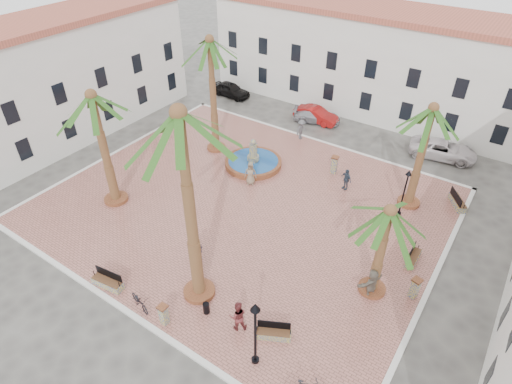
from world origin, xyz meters
TOP-DOWN VIEW (x-y plane):
  - ground at (0.00, 0.00)m, footprint 120.00×120.00m
  - plaza at (0.00, 0.00)m, footprint 26.00×22.00m
  - kerb_n at (0.00, 11.00)m, footprint 26.30×0.30m
  - kerb_s at (0.00, -11.00)m, footprint 26.30×0.30m
  - kerb_e at (13.00, 0.00)m, footprint 0.30×22.30m
  - kerb_w at (-13.00, 0.00)m, footprint 0.30×22.30m
  - building_north at (-0.00, 19.99)m, footprint 30.40×7.40m
  - building_west at (-19.00, 0.00)m, footprint 6.40×24.40m
  - fountain at (-2.33, 4.51)m, footprint 4.50×4.50m
  - palm_nw at (-6.38, 4.89)m, footprint 5.03×5.03m
  - palm_sw at (-7.78, -4.75)m, footprint 5.43×5.43m
  - palm_s at (2.59, -7.89)m, footprint 5.65×5.65m
  - palm_e at (10.37, -2.33)m, footprint 4.89×4.89m
  - palm_ne at (9.52, 6.55)m, footprint 4.99×4.99m
  - bench_s at (-1.97, -10.38)m, footprint 1.98×0.83m
  - bench_se at (7.47, -7.97)m, footprint 1.80×1.28m
  - bench_e at (11.54, 1.14)m, footprint 0.52×1.69m
  - bench_ne at (12.38, 8.23)m, footprint 1.57×1.91m
  - lamppost_s at (7.47, -9.57)m, footprint 0.45×0.45m
  - lamppost_e at (9.36, 5.01)m, footprint 0.39×0.39m
  - bollard_se at (2.41, -10.40)m, footprint 0.46×0.46m
  - bollard_n at (3.44, 7.12)m, footprint 0.58×0.58m
  - bollard_e at (12.40, -1.54)m, footprint 0.59×0.59m
  - litter_bin at (3.76, -8.70)m, footprint 0.35×0.35m
  - cyclist_a at (0.78, -5.86)m, footprint 0.74×0.51m
  - bicycle_a at (0.63, -10.40)m, footprint 1.78×1.00m
  - cyclist_b at (5.69, -8.52)m, footprint 1.14×1.11m
  - pedestrian_fountain_a at (-1.04, 2.28)m, footprint 1.06×0.95m
  - pedestrian_fountain_b at (5.07, 5.67)m, footprint 1.06×0.77m
  - pedestrian_north at (-1.31, 10.40)m, footprint 0.87×1.26m
  - pedestrian_east at (10.40, -2.78)m, footprint 1.23×1.83m
  - car_black at (-12.04, 14.46)m, footprint 4.34×1.89m
  - car_red at (-1.90, 14.29)m, footprint 4.25×1.57m
  - car_silver at (-1.79, 14.28)m, footprint 4.70×3.21m
  - car_white at (9.71, 14.42)m, footprint 5.62×3.32m

SIDE VIEW (x-z plane):
  - ground at x=0.00m, z-range 0.00..0.00m
  - plaza at x=0.00m, z-range 0.00..0.15m
  - kerb_n at x=0.00m, z-range 0.00..0.16m
  - kerb_s at x=0.00m, z-range 0.00..0.16m
  - kerb_e at x=13.00m, z-range 0.00..0.16m
  - kerb_w at x=-13.00m, z-range 0.00..0.16m
  - bench_e at x=11.54m, z-range -0.04..0.85m
  - bench_se at x=7.47m, z-range -0.05..0.87m
  - bench_ne at x=12.38m, z-range -0.07..0.94m
  - bench_s at x=-1.97m, z-range -0.07..0.94m
  - fountain at x=-2.33m, z-range -0.70..1.63m
  - litter_bin at x=3.76m, z-range 0.15..0.82m
  - bicycle_a at x=0.63m, z-range 0.15..1.03m
  - car_silver at x=-1.79m, z-range 0.00..1.27m
  - car_red at x=-1.90m, z-range 0.00..1.39m
  - car_black at x=-12.04m, z-range 0.00..1.46m
  - car_white at x=9.71m, z-range 0.00..1.47m
  - bollard_se at x=2.41m, z-range 0.17..1.47m
  - bollard_e at x=12.40m, z-range 0.17..1.53m
  - bollard_n at x=3.44m, z-range 0.18..1.63m
  - pedestrian_fountain_b at x=5.07m, z-range 0.15..1.83m
  - pedestrian_north at x=-1.31m, z-range 0.15..1.94m
  - pedestrian_fountain_a at x=-1.04m, z-range 0.15..1.97m
  - cyclist_b at x=5.69m, z-range 0.15..1.99m
  - pedestrian_east at x=10.40m, z-range 0.15..2.05m
  - cyclist_a at x=0.78m, z-range 0.15..2.08m
  - lamppost_e at x=9.36m, z-range 0.78..4.36m
  - lamppost_s at x=7.47m, z-range 0.89..5.07m
  - building_north at x=0.00m, z-range 0.02..9.52m
  - building_west at x=-19.00m, z-range 0.02..10.02m
  - palm_e at x=10.37m, z-range 2.05..8.03m
  - palm_ne at x=9.52m, z-range 2.80..10.46m
  - palm_sw at x=-7.78m, z-range 3.05..11.39m
  - palm_nw at x=-6.38m, z-range 3.61..13.07m
  - palm_s at x=2.59m, z-range 4.34..15.63m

